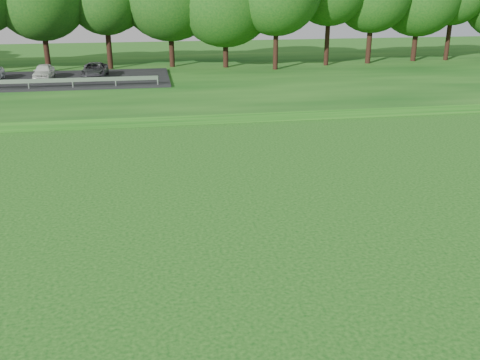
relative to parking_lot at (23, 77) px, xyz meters
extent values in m
cube|color=#0D4410|center=(23.59, 1.21, -0.69)|extent=(130.00, 30.00, 0.60)
cube|color=gray|center=(23.59, -12.79, -0.97)|extent=(130.00, 1.60, 0.04)
cube|color=black|center=(-0.41, 0.21, -0.30)|extent=(24.00, 9.00, 0.18)
imported|color=white|center=(1.59, 0.21, 0.39)|extent=(1.42, 3.52, 1.20)
imported|color=#38373D|center=(5.59, 0.21, 0.39)|extent=(1.99, 4.32, 1.20)
camera|label=1|loc=(9.89, -45.40, 7.03)|focal=40.00mm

